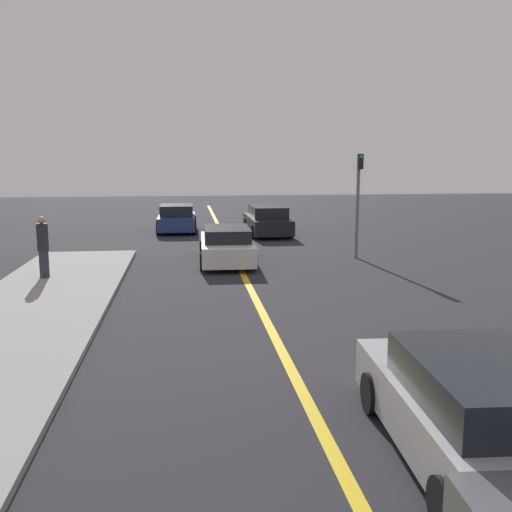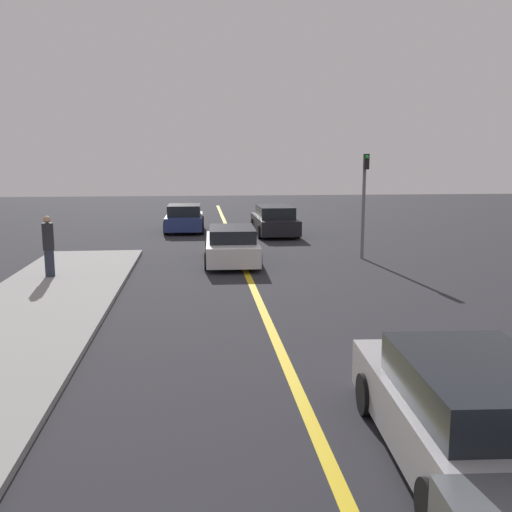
{
  "view_description": "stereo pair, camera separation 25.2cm",
  "coord_description": "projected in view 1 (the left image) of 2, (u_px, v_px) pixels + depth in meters",
  "views": [
    {
      "loc": [
        -1.79,
        3.2,
        3.68
      ],
      "look_at": [
        -0.36,
        14.73,
        1.68
      ],
      "focal_mm": 40.0,
      "sensor_mm": 36.0,
      "label": 1
    },
    {
      "loc": [
        -1.54,
        3.18,
        3.68
      ],
      "look_at": [
        -0.36,
        14.73,
        1.68
      ],
      "focal_mm": 40.0,
      "sensor_mm": 36.0,
      "label": 2
    }
  ],
  "objects": [
    {
      "name": "road_center_line",
      "position": [
        254.0,
        297.0,
        15.31
      ],
      "size": [
        0.2,
        60.0,
        0.01
      ],
      "color": "gold",
      "rests_on": "ground_plane"
    },
    {
      "name": "car_ahead_center",
      "position": [
        477.0,
        412.0,
        6.89
      ],
      "size": [
        2.16,
        4.53,
        1.36
      ],
      "rotation": [
        0.0,
        0.0,
        -0.06
      ],
      "color": "#9E9EA3",
      "rests_on": "ground_plane"
    },
    {
      "name": "car_far_distant",
      "position": [
        227.0,
        245.0,
        20.21
      ],
      "size": [
        1.99,
        4.52,
        1.29
      ],
      "rotation": [
        0.0,
        0.0,
        -0.03
      ],
      "color": "silver",
      "rests_on": "ground_plane"
    },
    {
      "name": "car_parked_left_lot",
      "position": [
        267.0,
        221.0,
        27.7
      ],
      "size": [
        1.99,
        4.71,
        1.41
      ],
      "rotation": [
        0.0,
        0.0,
        0.01
      ],
      "color": "black",
      "rests_on": "ground_plane"
    },
    {
      "name": "car_oncoming_far",
      "position": [
        177.0,
        219.0,
        28.76
      ],
      "size": [
        1.99,
        3.86,
        1.37
      ],
      "rotation": [
        0.0,
        0.0,
        -0.01
      ],
      "color": "navy",
      "rests_on": "ground_plane"
    },
    {
      "name": "pedestrian_mid_group",
      "position": [
        43.0,
        247.0,
        17.05
      ],
      "size": [
        0.33,
        0.33,
        1.85
      ],
      "color": "#282D3D",
      "rests_on": "sidewalk_left"
    },
    {
      "name": "traffic_light",
      "position": [
        358.0,
        195.0,
        20.8
      ],
      "size": [
        0.18,
        0.4,
        3.83
      ],
      "color": "slate",
      "rests_on": "ground_plane"
    }
  ]
}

